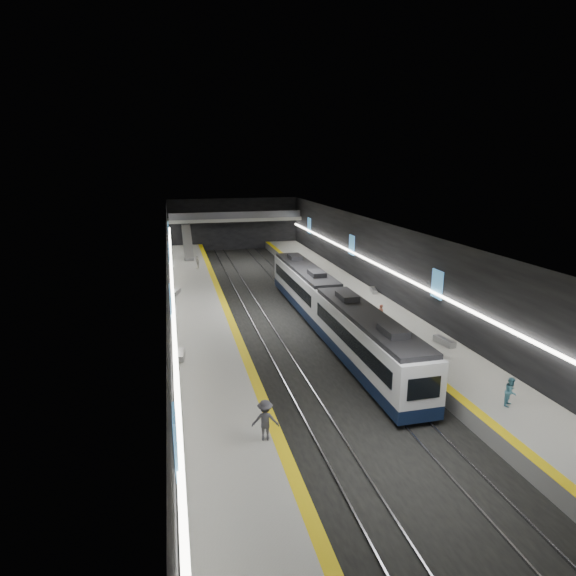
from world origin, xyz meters
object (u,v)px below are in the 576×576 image
object	(u,v)px
passenger_left_b	(265,420)
bench_right_far	(373,291)
passenger_right_a	(381,314)
passenger_right_b	(511,392)
train	(330,307)
bench_left_near	(181,355)
bench_right_near	(444,341)
escalator	(188,242)
passenger_left_a	(198,262)
bench_left_far	(176,292)

from	to	relation	value
passenger_left_b	bench_right_far	bearing A→B (deg)	-111.29
passenger_right_a	passenger_right_b	distance (m)	14.03
train	passenger_right_a	xyz separation A→B (m)	(3.79, -1.49, -0.41)
bench_left_near	bench_right_near	distance (m)	18.38
train	escalator	distance (m)	32.23
bench_left_near	escalator	bearing A→B (deg)	92.74
passenger_left_b	bench_left_near	bearing A→B (deg)	-58.90
escalator	passenger_left_a	size ratio (longest dim) A/B	4.94
bench_left_near	passenger_left_b	bearing A→B (deg)	-65.63
train	escalator	world-z (taller)	escalator
bench_left_far	escalator	bearing A→B (deg)	101.25
bench_left_near	passenger_right_b	xyz separation A→B (m)	(16.87, -10.74, 0.59)
bench_right_near	passenger_right_a	xyz separation A→B (m)	(-2.48, 5.29, 0.56)
bench_left_far	bench_right_near	xyz separation A→B (m)	(18.27, -18.11, 0.02)
escalator	passenger_left_b	xyz separation A→B (m)	(1.59, -46.17, -0.91)
bench_left_near	bench_left_far	xyz separation A→B (m)	(0.00, 16.07, 0.01)
train	bench_right_near	size ratio (longest dim) A/B	16.03
train	passenger_left_b	bearing A→B (deg)	-118.43
bench_right_near	passenger_left_b	xyz separation A→B (m)	(-14.68, -8.76, 0.76)
passenger_left_b	passenger_left_a	bearing A→B (deg)	-76.08
train	bench_right_far	distance (m)	10.17
bench_left_near	bench_right_far	size ratio (longest dim) A/B	1.04
passenger_right_a	passenger_left_b	bearing A→B (deg)	121.99
passenger_right_a	escalator	bearing A→B (deg)	6.21
escalator	passenger_right_a	world-z (taller)	escalator
passenger_left_a	passenger_left_b	size ratio (longest dim) A/B	0.82
escalator	passenger_left_a	world-z (taller)	escalator
bench_left_near	passenger_left_b	xyz separation A→B (m)	(3.59, -10.79, 0.78)
train	passenger_right_b	size ratio (longest dim) A/B	18.87
escalator	bench_right_near	size ratio (longest dim) A/B	4.27
passenger_left_a	passenger_left_b	bearing A→B (deg)	-14.62
bench_right_far	passenger_left_a	bearing A→B (deg)	150.48
train	passenger_left_a	xyz separation A→B (m)	(-9.21, 22.37, -0.39)
passenger_right_b	passenger_left_a	xyz separation A→B (m)	(-14.08, 37.85, 0.01)
bench_left_far	passenger_left_b	distance (m)	27.11
escalator	bench_right_near	bearing A→B (deg)	-66.49
bench_left_near	passenger_right_a	world-z (taller)	passenger_right_a
bench_right_near	bench_right_far	bearing A→B (deg)	78.18
bench_left_near	passenger_left_a	xyz separation A→B (m)	(2.79, 27.11, 0.60)
bench_right_near	bench_right_far	distance (m)	14.11
passenger_left_a	passenger_left_b	distance (m)	37.91
bench_left_far	bench_right_far	bearing A→B (deg)	5.22
bench_right_far	passenger_right_a	distance (m)	9.38
bench_right_near	passenger_right_b	distance (m)	8.83
passenger_left_a	passenger_left_b	xyz separation A→B (m)	(0.80, -37.90, 0.18)
escalator	passenger_left_a	bearing A→B (deg)	-84.54
bench_right_far	passenger_right_b	distance (m)	22.90
passenger_right_a	passenger_left_a	world-z (taller)	passenger_left_a
train	bench_left_far	world-z (taller)	train
bench_right_near	passenger_right_a	size ratio (longest dim) A/B	1.19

